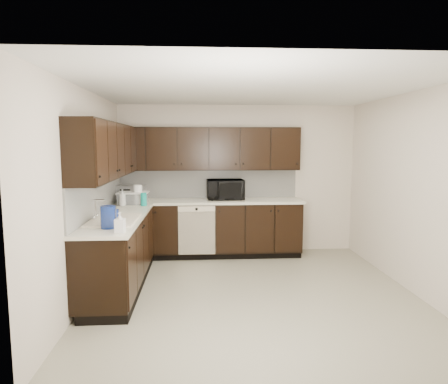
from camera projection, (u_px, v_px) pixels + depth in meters
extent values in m
plane|color=gray|center=(252.00, 293.00, 4.99)|extent=(4.00, 4.00, 0.00)
plane|color=white|center=(254.00, 89.00, 4.69)|extent=(4.00, 4.00, 0.00)
cube|color=beige|center=(238.00, 179.00, 6.82)|extent=(4.00, 0.02, 2.50)
cube|color=beige|center=(86.00, 195.00, 4.72)|extent=(0.02, 4.00, 2.50)
cube|color=beige|center=(413.00, 193.00, 4.97)|extent=(0.02, 4.00, 2.50)
cube|color=beige|center=(291.00, 229.00, 2.86)|extent=(4.00, 0.02, 2.50)
cube|color=black|center=(209.00, 229.00, 6.59)|extent=(3.00, 0.60, 0.90)
cube|color=black|center=(119.00, 254.00, 5.13)|extent=(0.60, 2.20, 0.90)
cube|color=black|center=(209.00, 252.00, 6.67)|extent=(3.00, 0.54, 0.10)
cube|color=black|center=(122.00, 283.00, 5.18)|extent=(0.54, 2.20, 0.10)
cube|color=beige|center=(209.00, 201.00, 6.53)|extent=(3.03, 0.63, 0.04)
cube|color=beige|center=(117.00, 218.00, 5.07)|extent=(0.63, 2.23, 0.04)
cube|color=silver|center=(208.00, 184.00, 6.79)|extent=(3.00, 0.02, 0.48)
cube|color=silver|center=(99.00, 195.00, 5.32)|extent=(0.02, 2.80, 0.48)
cube|color=black|center=(208.00, 149.00, 6.57)|extent=(3.00, 0.33, 0.70)
cube|color=black|center=(107.00, 150.00, 5.10)|extent=(0.33, 2.47, 0.70)
cube|color=beige|center=(197.00, 230.00, 6.29)|extent=(0.58, 0.02, 0.78)
cube|color=beige|center=(197.00, 209.00, 6.24)|extent=(0.58, 0.03, 0.08)
cylinder|color=black|center=(197.00, 209.00, 6.22)|extent=(0.04, 0.02, 0.04)
cube|color=beige|center=(114.00, 220.00, 4.77)|extent=(0.54, 0.82, 0.03)
cube|color=beige|center=(110.00, 231.00, 4.59)|extent=(0.42, 0.34, 0.16)
cube|color=beige|center=(118.00, 224.00, 4.98)|extent=(0.42, 0.34, 0.16)
cylinder|color=silver|center=(95.00, 210.00, 4.75)|extent=(0.03, 0.03, 0.26)
cylinder|color=silver|center=(99.00, 200.00, 4.73)|extent=(0.14, 0.02, 0.02)
cylinder|color=#B2B2B7|center=(110.00, 228.00, 4.58)|extent=(0.20, 0.20, 0.10)
imported|color=black|center=(225.00, 189.00, 6.57)|extent=(0.62, 0.44, 0.33)
imported|color=gray|center=(120.00, 222.00, 4.13)|extent=(0.11, 0.11, 0.21)
imported|color=gray|center=(123.00, 197.00, 5.89)|extent=(0.13, 0.13, 0.25)
cube|color=silver|center=(131.00, 193.00, 6.44)|extent=(0.47, 0.41, 0.24)
cube|color=white|center=(133.00, 198.00, 6.10)|extent=(0.46, 0.35, 0.17)
cylinder|color=navy|center=(108.00, 217.00, 4.33)|extent=(0.21, 0.21, 0.25)
cylinder|color=#0D9689|center=(144.00, 199.00, 5.91)|extent=(0.09, 0.09, 0.19)
cylinder|color=white|center=(138.00, 194.00, 6.10)|extent=(0.16, 0.16, 0.29)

